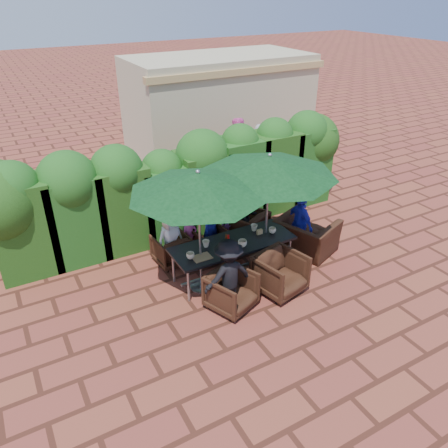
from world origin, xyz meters
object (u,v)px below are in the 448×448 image
chair_near_left (231,289)px  dining_table (233,246)px  chair_far_right (246,225)px  chair_near_right (280,272)px  umbrella_left (198,183)px  chair_far_mid (211,242)px  chair_far_left (171,248)px  chair_end_right (307,230)px  umbrella_right (269,165)px

chair_near_left → dining_table: bearing=36.5°
chair_far_right → dining_table: bearing=23.1°
dining_table → chair_near_right: 1.07m
umbrella_left → chair_far_mid: bearing=52.1°
chair_far_mid → chair_far_left: bearing=-19.7°
chair_far_right → chair_end_right: size_ratio=0.69×
dining_table → chair_near_right: (0.51, -0.91, -0.25)m
umbrella_right → chair_near_left: size_ratio=3.35×
chair_near_left → chair_far_right: bearing=29.8°
dining_table → chair_far_left: 1.40m
umbrella_right → umbrella_left: bearing=-176.8°
umbrella_left → chair_far_left: size_ratio=3.56×
dining_table → chair_end_right: chair_end_right is taller
umbrella_right → chair_far_mid: umbrella_right is taller
umbrella_left → chair_near_left: (0.21, -0.81, -1.82)m
chair_far_left → chair_far_right: 1.85m
chair_near_left → chair_near_right: 1.06m
chair_far_mid → chair_near_left: chair_near_left is taller
umbrella_right → chair_far_right: bearing=80.9°
umbrella_right → chair_end_right: (1.07, -0.03, -1.70)m
chair_far_mid → chair_near_right: chair_near_right is taller
umbrella_right → chair_near_right: umbrella_right is taller
umbrella_left → chair_far_right: (1.70, 1.07, -1.80)m
umbrella_left → chair_end_right: 3.11m
umbrella_right → chair_far_left: (-1.69, 1.01, -1.86)m
umbrella_left → chair_near_left: umbrella_left is taller
umbrella_left → umbrella_right: (1.54, 0.09, 0.00)m
chair_near_right → dining_table: bearing=106.4°
umbrella_right → chair_near_right: 2.02m
chair_near_right → chair_end_right: size_ratio=0.73×
dining_table → chair_near_left: bearing=-121.5°
chair_end_right → chair_far_right: bearing=21.1°
chair_far_right → chair_near_left: (-1.48, -1.88, -0.02)m
chair_far_mid → chair_far_right: (0.99, 0.16, 0.07)m
umbrella_left → chair_near_right: 2.34m
umbrella_right → chair_near_right: (-0.27, -0.92, -1.78)m
chair_far_left → chair_far_mid: 0.88m
chair_far_mid → chair_end_right: bearing=148.2°
chair_near_right → chair_end_right: bearing=20.5°
chair_near_left → chair_end_right: 2.55m
chair_near_right → chair_end_right: 1.61m
chair_far_mid → chair_end_right: chair_end_right is taller
dining_table → chair_far_right: bearing=46.6°
umbrella_left → chair_end_right: (2.61, 0.06, -1.70)m
dining_table → chair_near_left: chair_near_left is taller
umbrella_left → chair_far_right: umbrella_left is taller
dining_table → umbrella_right: (0.78, 0.01, 1.54)m
umbrella_left → chair_near_right: size_ratio=2.90×
umbrella_right → chair_end_right: 2.00m
umbrella_right → chair_far_right: size_ratio=3.22×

